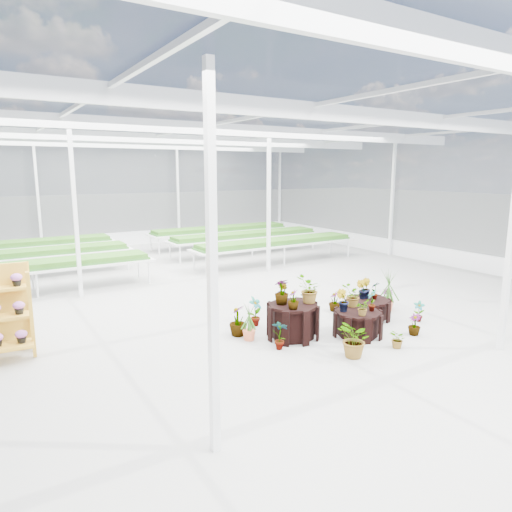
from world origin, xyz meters
TOP-DOWN VIEW (x-y plane):
  - ground_plane at (0.00, 0.00)m, footprint 24.00×24.00m
  - greenhouse_shell at (0.00, 0.00)m, footprint 18.00×24.00m
  - steel_frame at (0.00, 0.00)m, footprint 18.00×24.00m
  - nursery_benches at (0.00, 7.20)m, footprint 16.00×7.00m
  - plinth_tall at (0.03, -1.43)m, footprint 1.13×1.13m
  - plinth_mid at (1.23, -2.03)m, footprint 1.26×1.26m
  - plinth_low at (2.23, -1.33)m, footprint 1.25×1.25m
  - nursery_plants at (0.90, -1.58)m, footprint 4.48×2.97m

SIDE VIEW (x-z plane):
  - ground_plane at x=0.00m, z-range 0.00..0.00m
  - plinth_low at x=2.23m, z-range 0.00..0.45m
  - plinth_mid at x=1.23m, z-range 0.00..0.52m
  - plinth_tall at x=0.03m, z-range 0.00..0.70m
  - nursery_benches at x=0.00m, z-range 0.00..0.84m
  - nursery_plants at x=0.90m, z-range -0.11..1.15m
  - greenhouse_shell at x=0.00m, z-range 0.00..4.50m
  - steel_frame at x=0.00m, z-range 0.00..4.50m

